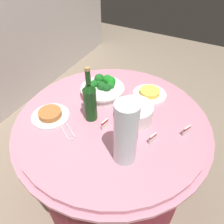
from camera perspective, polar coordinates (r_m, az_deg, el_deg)
The scene contains 12 objects.
ground_plane at distance 1.91m, azimuth 0.00°, elevation -17.91°, with size 6.00×6.00×0.00m, color gray.
buffet_table at distance 1.60m, azimuth 0.00°, elevation -11.13°, with size 1.16×1.16×0.74m.
broccoli_bowl at distance 1.47m, azimuth -2.36°, elevation 5.85°, with size 0.28×0.28×0.12m.
plate_stack at distance 1.29m, azimuth 5.65°, elevation -0.17°, with size 0.21×0.21×0.10m.
wine_bottle at distance 1.25m, azimuth -5.57°, elevation 2.91°, with size 0.07×0.07×0.34m.
decorative_fruit_vase at distance 1.02m, azimuth 3.43°, elevation -5.78°, with size 0.11×0.11×0.34m.
serving_tongs at distance 1.28m, azimuth -11.26°, elevation -4.57°, with size 0.12×0.16×0.01m.
food_plate_fried_egg at distance 1.51m, azimuth 9.42°, elevation 4.65°, with size 0.22×0.22×0.04m.
food_plate_peanuts at distance 1.37m, azimuth -15.23°, elevation -0.69°, with size 0.22×0.22×0.04m.
label_placard_front at distance 1.20m, azimuth 10.17°, elevation -6.45°, with size 0.05×0.03×0.05m.
label_placard_mid at distance 1.28m, azimuth 18.21°, elevation -4.36°, with size 0.05×0.03×0.05m.
label_placard_rear at distance 1.25m, azimuth -1.96°, elevation -2.93°, with size 0.05×0.02×0.05m.
Camera 1 is at (-0.85, -0.45, 1.65)m, focal length 36.42 mm.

